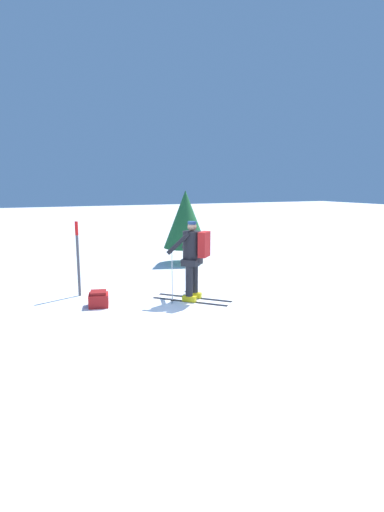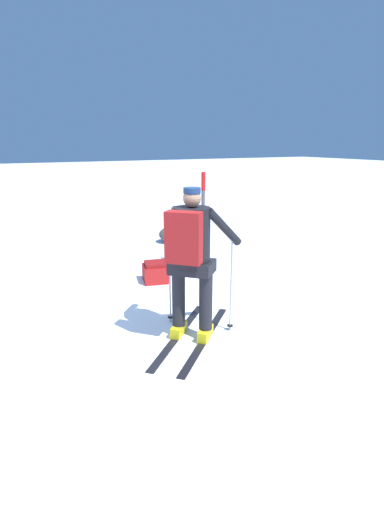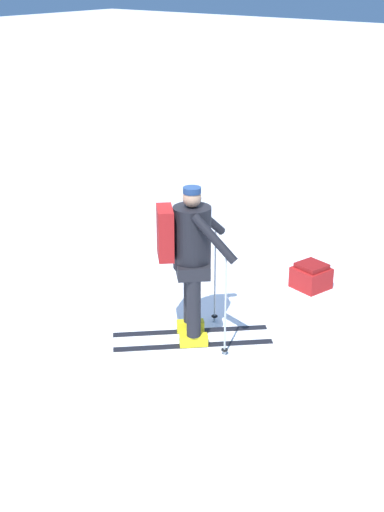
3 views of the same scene
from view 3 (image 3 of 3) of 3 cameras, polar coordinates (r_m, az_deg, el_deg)
The scene contains 3 objects.
ground_plane at distance 8.75m, azimuth -0.33°, elevation -3.24°, with size 80.00×80.00×0.00m, color white.
skier at distance 7.37m, azimuth -0.22°, elevation 0.29°, with size 1.51×1.49×1.72m.
dropped_backpack at distance 9.04m, azimuth 9.51°, elevation -1.61°, with size 0.48×0.48×0.33m.
Camera 3 is at (-4.90, 6.17, 3.81)m, focal length 50.00 mm.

